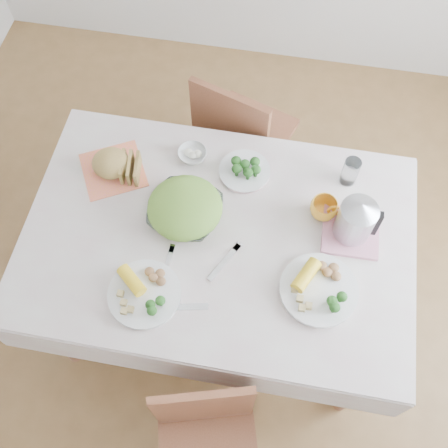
% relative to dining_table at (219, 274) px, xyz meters
% --- Properties ---
extents(floor, '(3.60, 3.60, 0.00)m').
position_rel_dining_table_xyz_m(floor, '(0.00, 0.00, -0.38)').
color(floor, olive).
rests_on(floor, ground).
extents(dining_table, '(1.40, 0.90, 0.75)m').
position_rel_dining_table_xyz_m(dining_table, '(0.00, 0.00, 0.00)').
color(dining_table, brown).
rests_on(dining_table, floor).
extents(tablecloth, '(1.50, 1.00, 0.01)m').
position_rel_dining_table_xyz_m(tablecloth, '(0.00, 0.00, 0.38)').
color(tablecloth, beige).
rests_on(tablecloth, dining_table).
extents(chair_far, '(0.52, 0.52, 0.90)m').
position_rel_dining_table_xyz_m(chair_far, '(0.00, 0.76, 0.09)').
color(chair_far, brown).
rests_on(chair_far, floor).
extents(salad_bowl, '(0.32, 0.32, 0.07)m').
position_rel_dining_table_xyz_m(salad_bowl, '(-0.14, 0.06, 0.42)').
color(salad_bowl, white).
rests_on(salad_bowl, tablecloth).
extents(dinner_plate_left, '(0.36, 0.36, 0.02)m').
position_rel_dining_table_xyz_m(dinner_plate_left, '(-0.22, -0.29, 0.40)').
color(dinner_plate_left, white).
rests_on(dinner_plate_left, tablecloth).
extents(dinner_plate_right, '(0.40, 0.40, 0.02)m').
position_rel_dining_table_xyz_m(dinner_plate_right, '(0.40, -0.16, 0.40)').
color(dinner_plate_right, white).
rests_on(dinner_plate_right, tablecloth).
extents(broccoli_plate, '(0.26, 0.26, 0.02)m').
position_rel_dining_table_xyz_m(broccoli_plate, '(0.05, 0.30, 0.40)').
color(broccoli_plate, beige).
rests_on(broccoli_plate, tablecloth).
extents(napkin, '(0.33, 0.33, 0.00)m').
position_rel_dining_table_xyz_m(napkin, '(-0.48, 0.22, 0.39)').
color(napkin, '#F67D56').
rests_on(napkin, tablecloth).
extents(bread_loaf, '(0.18, 0.17, 0.09)m').
position_rel_dining_table_xyz_m(bread_loaf, '(-0.48, 0.22, 0.45)').
color(bread_loaf, olive).
rests_on(bread_loaf, napkin).
extents(fruit_bowl, '(0.14, 0.14, 0.04)m').
position_rel_dining_table_xyz_m(fruit_bowl, '(-0.17, 0.34, 0.41)').
color(fruit_bowl, white).
rests_on(fruit_bowl, tablecloth).
extents(yellow_mug, '(0.12, 0.12, 0.08)m').
position_rel_dining_table_xyz_m(yellow_mug, '(0.38, 0.16, 0.43)').
color(yellow_mug, '#FFAE28').
rests_on(yellow_mug, tablecloth).
extents(glass_tumbler, '(0.07, 0.07, 0.12)m').
position_rel_dining_table_xyz_m(glass_tumbler, '(0.47, 0.34, 0.45)').
color(glass_tumbler, white).
rests_on(glass_tumbler, tablecloth).
extents(pink_tray, '(0.22, 0.22, 0.02)m').
position_rel_dining_table_xyz_m(pink_tray, '(0.50, 0.10, 0.40)').
color(pink_tray, '#D07F94').
rests_on(pink_tray, tablecloth).
extents(electric_kettle, '(0.18, 0.18, 0.20)m').
position_rel_dining_table_xyz_m(electric_kettle, '(0.50, 0.10, 0.51)').
color(electric_kettle, '#B2B5BA').
rests_on(electric_kettle, pink_tray).
extents(fork_left, '(0.02, 0.16, 0.00)m').
position_rel_dining_table_xyz_m(fork_left, '(-0.16, -0.16, 0.39)').
color(fork_left, silver).
rests_on(fork_left, tablecloth).
extents(fork_right, '(0.10, 0.17, 0.00)m').
position_rel_dining_table_xyz_m(fork_right, '(0.04, -0.11, 0.39)').
color(fork_right, silver).
rests_on(fork_right, tablecloth).
extents(knife, '(0.20, 0.06, 0.00)m').
position_rel_dining_table_xyz_m(knife, '(-0.08, -0.31, 0.39)').
color(knife, silver).
rests_on(knife, tablecloth).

